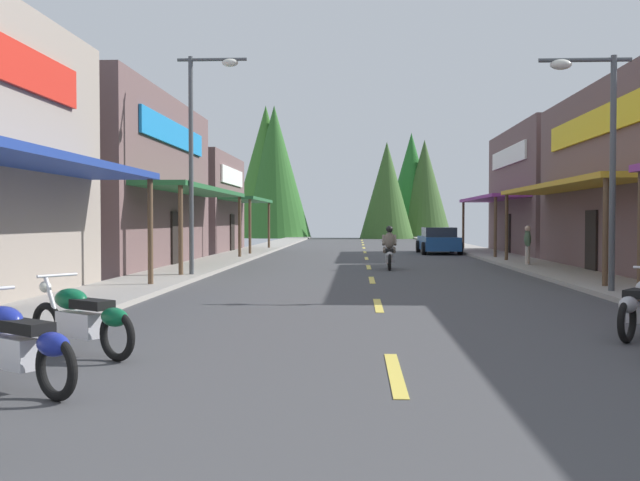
# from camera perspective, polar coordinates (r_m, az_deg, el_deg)

# --- Properties ---
(ground) EXTENTS (10.17, 88.56, 0.10)m
(ground) POSITION_cam_1_polar(r_m,az_deg,el_deg) (29.64, 3.77, -1.92)
(ground) COLOR #424244
(sidewalk_left) EXTENTS (2.27, 88.56, 0.12)m
(sidewalk_left) POSITION_cam_1_polar(r_m,az_deg,el_deg) (30.19, -8.13, -1.66)
(sidewalk_left) COLOR #9E9991
(sidewalk_left) RESTS_ON ground
(sidewalk_right) EXTENTS (2.27, 88.56, 0.12)m
(sidewalk_right) POSITION_cam_1_polar(r_m,az_deg,el_deg) (30.37, 15.60, -1.69)
(sidewalk_right) COLOR #9E9991
(sidewalk_right) RESTS_ON ground
(centerline_dashes) EXTENTS (0.16, 64.65, 0.01)m
(centerline_dashes) POSITION_cam_1_polar(r_m,az_deg,el_deg) (33.62, 3.67, -1.41)
(centerline_dashes) COLOR #E0C64C
(centerline_dashes) RESTS_ON ground
(storefront_left_middle) EXTENTS (8.73, 12.68, 6.42)m
(storefront_left_middle) POSITION_cam_1_polar(r_m,az_deg,el_deg) (29.09, -17.98, 4.36)
(storefront_left_middle) COLOR brown
(storefront_left_middle) RESTS_ON ground
(storefront_left_far) EXTENTS (8.51, 9.08, 5.36)m
(storefront_left_far) POSITION_cam_1_polar(r_m,az_deg,el_deg) (41.01, -11.54, 2.83)
(storefront_left_far) COLOR brown
(storefront_left_far) RESTS_ON ground
(storefront_right_far) EXTENTS (8.11, 11.36, 6.47)m
(storefront_right_far) POSITION_cam_1_polar(r_m,az_deg,el_deg) (39.37, 19.07, 3.64)
(storefront_right_far) COLOR brown
(storefront_right_far) RESTS_ON ground
(streetlamp_left) EXTENTS (2.12, 0.30, 6.73)m
(streetlamp_left) POSITION_cam_1_polar(r_m,az_deg,el_deg) (22.53, -9.34, 8.12)
(streetlamp_left) COLOR #474C51
(streetlamp_left) RESTS_ON ground
(streetlamp_right) EXTENTS (2.12, 0.30, 5.58)m
(streetlamp_right) POSITION_cam_1_polar(r_m,az_deg,el_deg) (18.16, 20.99, 7.58)
(streetlamp_right) COLOR #474C51
(streetlamp_right) RESTS_ON ground
(motorcycle_parked_left_1) EXTENTS (1.83, 1.28, 1.04)m
(motorcycle_parked_left_1) POSITION_cam_1_polar(r_m,az_deg,el_deg) (8.17, -22.80, -7.48)
(motorcycle_parked_left_1) COLOR black
(motorcycle_parked_left_1) RESTS_ON ground
(motorcycle_parked_left_2) EXTENTS (1.84, 1.26, 1.04)m
(motorcycle_parked_left_2) POSITION_cam_1_polar(r_m,az_deg,el_deg) (10.01, -18.21, -5.79)
(motorcycle_parked_left_2) COLOR black
(motorcycle_parked_left_2) RESTS_ON ground
(rider_cruising_lead) EXTENTS (0.60, 2.14, 1.57)m
(rider_cruising_lead) POSITION_cam_1_polar(r_m,az_deg,el_deg) (26.13, 5.47, -0.85)
(rider_cruising_lead) COLOR black
(rider_cruising_lead) RESTS_ON ground
(pedestrian_by_shop) EXTENTS (0.26, 0.57, 1.57)m
(pedestrian_by_shop) POSITION_cam_1_polar(r_m,az_deg,el_deg) (28.08, 15.99, -0.23)
(pedestrian_by_shop) COLOR #B2A599
(pedestrian_by_shop) RESTS_ON ground
(parked_car_curbside) EXTENTS (2.13, 4.33, 1.40)m
(parked_car_curbside) POSITION_cam_1_polar(r_m,az_deg,el_deg) (38.98, 9.29, -0.02)
(parked_car_curbside) COLOR #1E4C8C
(parked_car_curbside) RESTS_ON ground
(treeline_backdrop) EXTENTS (23.09, 11.16, 13.64)m
(treeline_backdrop) POSITION_cam_1_polar(r_m,az_deg,el_deg) (74.91, 0.38, 4.94)
(treeline_backdrop) COLOR #325023
(treeline_backdrop) RESTS_ON ground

